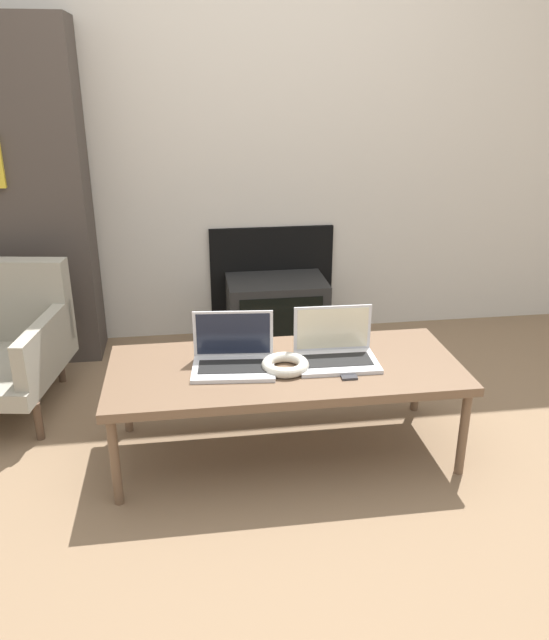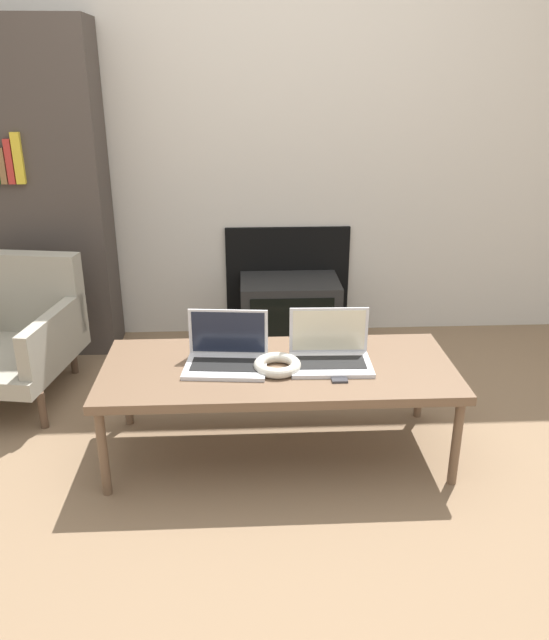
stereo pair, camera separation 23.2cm
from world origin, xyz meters
The scene contains 10 objects.
ground_plane centered at (0.00, 0.00, 0.00)m, with size 14.00×14.00×0.00m, color #7A6047.
wall_back centered at (0.00, 1.71, 1.29)m, with size 7.00×0.08×2.60m.
table centered at (0.00, 0.36, 0.36)m, with size 1.39×0.58×0.39m.
laptop_left centered at (-0.20, 0.38, 0.44)m, with size 0.34×0.25×0.21m.
laptop_right centered at (0.21, 0.38, 0.44)m, with size 0.32×0.23×0.21m.
headphones centered at (-0.01, 0.32, 0.41)m, with size 0.19×0.19×0.04m.
phone centered at (0.22, 0.27, 0.40)m, with size 0.06×0.14×0.01m.
tv centered at (0.13, 1.47, 0.19)m, with size 0.56×0.38×0.39m.
armchair centered at (-1.23, 0.96, 0.32)m, with size 0.63×0.72×0.65m.
bookshelf centered at (-1.17, 1.51, 0.87)m, with size 0.63×0.32×1.73m.
Camera 1 is at (-0.36, -1.84, 1.47)m, focal length 35.00 mm.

